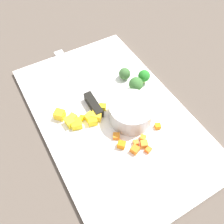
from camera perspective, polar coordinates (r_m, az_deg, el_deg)
The scene contains 24 objects.
ground_plane at distance 0.62m, azimuth 0.00°, elevation -1.22°, with size 4.00×4.00×0.00m, color brown.
cutting_board at distance 0.61m, azimuth 0.00°, elevation -0.89°, with size 0.55×0.34×0.01m, color white.
prep_bowl at distance 0.58m, azimuth 4.48°, elevation -0.05°, with size 0.11×0.11×0.05m, color #B8B7B7.
chef_knife at distance 0.64m, azimuth -6.03°, elevation 4.19°, with size 0.29×0.03×0.02m.
carrot_dice_0 at distance 0.55m, azimuth 2.23°, elevation -7.64°, with size 0.01×0.02×0.02m, color orange.
carrot_dice_1 at distance 0.57m, azimuth 7.20°, elevation -6.03°, with size 0.01×0.01×0.01m, color orange.
carrot_dice_2 at distance 0.56m, azimuth 7.46°, elevation -7.44°, with size 0.02×0.02×0.01m, color orange.
carrot_dice_3 at distance 0.59m, azimuth 10.60°, elevation -3.28°, with size 0.01×0.01×0.01m, color orange.
carrot_dice_4 at distance 0.56m, azimuth 5.55°, elevation -7.12°, with size 0.01×0.01×0.01m, color orange.
carrot_dice_5 at distance 0.57m, azimuth 1.01°, elevation -5.64°, with size 0.02×0.01×0.01m, color orange.
carrot_dice_6 at distance 0.55m, azimuth 8.43°, elevation -8.72°, with size 0.01×0.01×0.01m, color orange.
carrot_dice_7 at distance 0.55m, azimuth 5.36°, elevation -8.73°, with size 0.02×0.02×0.01m, color orange.
pepper_dice_0 at distance 0.59m, azimuth -8.22°, elevation -2.71°, with size 0.02×0.02×0.02m, color yellow.
pepper_dice_1 at distance 0.60m, azimuth -7.05°, elevation -1.40°, with size 0.01×0.01×0.01m, color yellow.
pepper_dice_2 at distance 0.59m, azimuth -5.14°, elevation -1.30°, with size 0.02×0.02×0.02m, color yellow.
pepper_dice_3 at distance 0.61m, azimuth -2.23°, elevation 1.19°, with size 0.02×0.02×0.01m, color yellow.
pepper_dice_4 at distance 0.59m, azimuth -3.61°, elevation -0.98°, with size 0.02×0.02×0.02m, color yellow.
pepper_dice_5 at distance 0.58m, azimuth -4.46°, elevation -2.25°, with size 0.02×0.02×0.02m, color yellow.
pepper_dice_6 at distance 0.60m, azimuth -9.16°, elevation -1.29°, with size 0.02×0.02×0.02m, color yellow.
pepper_dice_7 at distance 0.59m, azimuth -9.78°, elevation -2.30°, with size 0.02×0.02×0.02m, color yellow.
pepper_dice_8 at distance 0.61m, azimuth -12.09°, elevation -0.61°, with size 0.02×0.02×0.02m, color yellow.
broccoli_floret_0 at distance 0.67m, azimuth 7.47°, elevation 8.29°, with size 0.03×0.03×0.04m.
broccoli_floret_1 at distance 0.68m, azimuth 2.97°, elevation 8.88°, with size 0.03×0.03×0.03m.
broccoli_floret_2 at distance 0.64m, azimuth 5.61°, elevation 6.45°, with size 0.04×0.04×0.04m.
Camera 1 is at (0.31, -0.18, 0.50)m, focal length 39.25 mm.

